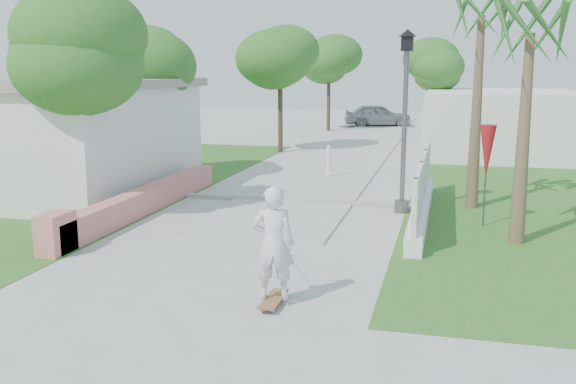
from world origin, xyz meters
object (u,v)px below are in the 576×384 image
(bollard, at_px, (328,161))
(skateboarder, at_px, (271,239))
(parked_car, at_px, (378,115))
(street_lamp, at_px, (405,115))
(patio_umbrella, at_px, (487,153))
(dog, at_px, (276,250))

(bollard, relative_size, skateboarder, 0.39)
(bollard, bearing_deg, parked_car, 91.62)
(street_lamp, relative_size, skateboarder, 1.59)
(patio_umbrella, xyz_separation_m, parked_car, (-5.15, 24.96, -0.99))
(dog, xyz_separation_m, parked_car, (-1.29, 28.73, 0.48))
(bollard, distance_m, skateboarder, 10.78)
(dog, bearing_deg, parked_car, 91.38)
(bollard, bearing_deg, skateboarder, -84.33)
(patio_umbrella, xyz_separation_m, skateboarder, (-3.54, -5.23, -0.85))
(street_lamp, height_order, patio_umbrella, street_lamp)
(street_lamp, bearing_deg, dog, -112.33)
(patio_umbrella, distance_m, parked_car, 25.51)
(skateboarder, bearing_deg, bollard, -94.86)
(patio_umbrella, distance_m, skateboarder, 6.37)
(street_lamp, height_order, dog, street_lamp)
(bollard, bearing_deg, patio_umbrella, -50.09)
(dog, bearing_deg, patio_umbrella, 43.10)
(bollard, xyz_separation_m, dog, (0.74, -9.26, -0.37))
(parked_car, bearing_deg, skateboarder, 168.20)
(skateboarder, height_order, parked_car, skateboarder)
(street_lamp, bearing_deg, parked_car, 97.72)
(patio_umbrella, relative_size, skateboarder, 0.82)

